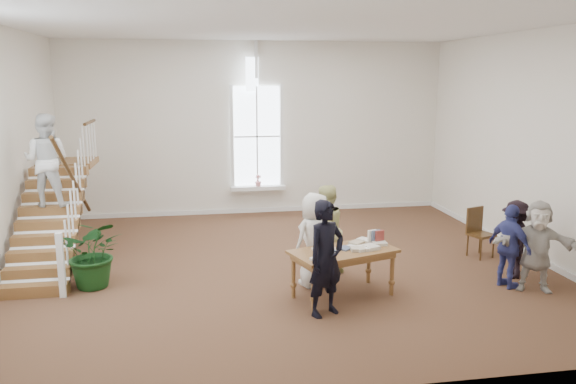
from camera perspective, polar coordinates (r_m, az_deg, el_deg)
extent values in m
plane|color=#4F311F|center=(10.93, -0.38, -7.49)|extent=(10.00, 10.00, 0.00)
plane|color=silver|center=(14.85, -3.21, 6.44)|extent=(10.00, 0.00, 10.00)
plane|color=silver|center=(6.08, 6.43, -0.98)|extent=(10.00, 0.00, 10.00)
plane|color=silver|center=(12.25, 23.43, 4.44)|extent=(0.00, 9.00, 9.00)
plane|color=white|center=(10.38, -0.42, 16.72)|extent=(10.00, 10.00, 0.00)
cube|color=white|center=(14.89, -3.06, 0.43)|extent=(1.45, 0.28, 0.10)
plane|color=white|center=(14.81, -3.17, 5.65)|extent=(2.60, 0.00, 2.60)
plane|color=white|center=(14.74, -3.24, 11.85)|extent=(0.60, 0.60, 0.85)
cube|color=white|center=(15.17, -3.10, -1.84)|extent=(10.00, 0.04, 0.12)
imported|color=pink|center=(14.83, -3.06, 1.16)|extent=(0.17, 0.17, 0.30)
cube|color=brown|center=(10.37, -24.37, -9.03)|extent=(1.10, 0.30, 0.20)
cube|color=brown|center=(10.58, -24.06, -7.46)|extent=(1.10, 0.30, 0.20)
cube|color=brown|center=(10.80, -23.76, -5.94)|extent=(1.10, 0.30, 0.20)
cube|color=brown|center=(11.02, -23.48, -4.49)|extent=(1.10, 0.30, 0.20)
cube|color=brown|center=(11.26, -23.20, -3.10)|extent=(1.10, 0.30, 0.20)
cube|color=brown|center=(11.49, -22.94, -1.76)|extent=(1.10, 0.30, 0.20)
cube|color=brown|center=(11.74, -22.69, -0.48)|extent=(1.10, 0.30, 0.20)
cube|color=brown|center=(11.99, -22.45, 0.75)|extent=(1.10, 0.30, 0.20)
cube|color=brown|center=(12.25, -22.22, 1.92)|extent=(1.10, 0.30, 0.20)
cube|color=brown|center=(13.11, -21.41, 2.74)|extent=(1.10, 1.20, 0.12)
cube|color=white|center=(9.97, -22.06, -6.91)|extent=(0.10, 0.10, 1.10)
cylinder|color=#3C2510|center=(10.97, -21.02, 1.26)|extent=(0.07, 2.74, 1.86)
imported|color=silver|center=(11.33, -23.32, 2.98)|extent=(0.94, 0.79, 1.72)
cube|color=brown|center=(9.26, 5.66, -6.03)|extent=(1.89, 1.34, 0.05)
cube|color=brown|center=(9.28, 5.65, -6.47)|extent=(1.74, 1.19, 0.10)
cylinder|color=brown|center=(8.75, 2.62, -9.85)|extent=(0.07, 0.07, 0.75)
cylinder|color=brown|center=(9.56, 10.52, -8.16)|extent=(0.07, 0.07, 0.75)
cylinder|color=brown|center=(9.29, 0.55, -8.56)|extent=(0.07, 0.07, 0.75)
cylinder|color=brown|center=(10.05, 8.20, -7.10)|extent=(0.07, 0.07, 0.75)
cube|color=silver|center=(9.74, 7.85, -4.88)|extent=(0.29, 0.31, 0.05)
cube|color=beige|center=(9.60, 9.28, -5.17)|extent=(0.24, 0.21, 0.05)
cube|color=tan|center=(9.56, 6.98, -5.17)|extent=(0.29, 0.29, 0.05)
cube|color=silver|center=(9.42, 8.52, -5.53)|extent=(0.26, 0.23, 0.03)
cube|color=#4C5972|center=(9.14, 4.05, -5.92)|extent=(0.24, 0.30, 0.05)
cube|color=maroon|center=(9.21, 3.89, -5.85)|extent=(0.30, 0.33, 0.02)
cube|color=white|center=(9.06, 4.06, -6.14)|extent=(0.30, 0.31, 0.03)
cube|color=#BFB299|center=(9.24, 7.10, -5.77)|extent=(0.24, 0.21, 0.05)
cube|color=silver|center=(9.29, 7.58, -5.70)|extent=(0.28, 0.29, 0.05)
cube|color=beige|center=(9.36, 8.41, -5.56)|extent=(0.28, 0.31, 0.06)
cube|color=tan|center=(9.18, 4.32, -5.92)|extent=(0.24, 0.28, 0.02)
cube|color=silver|center=(8.70, 3.14, -6.87)|extent=(0.28, 0.30, 0.04)
cube|color=#4C5972|center=(9.30, 5.81, -5.70)|extent=(0.29, 0.29, 0.03)
cube|color=maroon|center=(8.78, 3.91, -6.62)|extent=(0.21, 0.23, 0.05)
cube|color=white|center=(9.42, 6.92, -5.51)|extent=(0.31, 0.32, 0.02)
cube|color=#BFB299|center=(9.17, 3.20, -5.90)|extent=(0.23, 0.23, 0.03)
imported|color=black|center=(8.52, 3.89, -6.73)|extent=(0.78, 0.69, 1.79)
imported|color=silver|center=(9.72, 2.74, -4.85)|extent=(0.95, 0.82, 1.64)
imported|color=#D1CE82|center=(10.25, 3.78, -3.91)|extent=(1.02, 0.96, 1.67)
imported|color=#373E86|center=(10.35, 21.60, -5.17)|extent=(0.60, 0.92, 1.46)
imported|color=black|center=(10.92, 22.07, -4.47)|extent=(0.81, 1.04, 1.42)
imported|color=beige|center=(10.38, 23.97, -5.04)|extent=(1.50, 1.04, 1.56)
imported|color=#113813|center=(10.24, -19.09, -5.84)|extent=(1.23, 1.10, 1.23)
cube|color=#3C2510|center=(11.97, 19.03, -4.12)|extent=(0.55, 0.55, 0.05)
cube|color=#3C2510|center=(12.02, 18.43, -2.64)|extent=(0.42, 0.18, 0.51)
cylinder|color=#3C2510|center=(11.79, 19.01, -5.55)|extent=(0.04, 0.04, 0.45)
cylinder|color=#3C2510|center=(12.05, 20.13, -5.27)|extent=(0.04, 0.04, 0.45)
cylinder|color=#3C2510|center=(12.02, 17.77, -5.15)|extent=(0.04, 0.04, 0.45)
cylinder|color=#3C2510|center=(12.27, 18.90, -4.89)|extent=(0.04, 0.04, 0.45)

